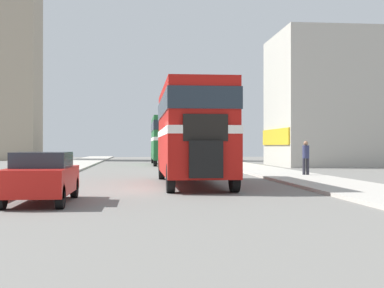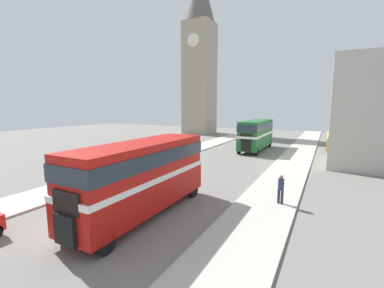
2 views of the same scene
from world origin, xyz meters
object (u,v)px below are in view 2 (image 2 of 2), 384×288
object	(u,v)px
bus_distant	(256,133)
pedestrian_walking	(281,187)
church_tower	(200,51)
double_decker_bus	(142,172)

from	to	relation	value
bus_distant	pedestrian_walking	world-z (taller)	bus_distant
bus_distant	church_tower	xyz separation A→B (m)	(-17.07, 16.88, 15.53)
double_decker_bus	church_tower	bearing A→B (deg)	112.38
double_decker_bus	bus_distant	size ratio (longest dim) A/B	0.97
double_decker_bus	bus_distant	distance (m)	24.25
bus_distant	church_tower	world-z (taller)	church_tower
double_decker_bus	church_tower	distance (m)	47.11
double_decker_bus	pedestrian_walking	distance (m)	8.27
pedestrian_walking	church_tower	world-z (taller)	church_tower
pedestrian_walking	church_tower	xyz separation A→B (m)	(-23.43, 36.18, 16.84)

